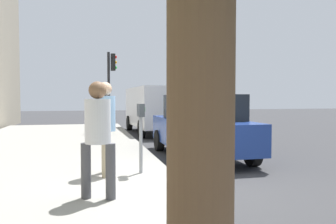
{
  "coord_description": "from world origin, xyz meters",
  "views": [
    {
      "loc": [
        -5.82,
        1.67,
        1.67
      ],
      "look_at": [
        0.5,
        0.15,
        1.4
      ],
      "focal_mm": 34.96,
      "sensor_mm": 36.0,
      "label": 1
    }
  ],
  "objects": [
    {
      "name": "pedestrian_bystander",
      "position": [
        -0.82,
        1.55,
        1.2
      ],
      "size": [
        0.39,
        0.51,
        1.77
      ],
      "rotation": [
        0.0,
        0.0,
        -0.36
      ],
      "color": "#47474C",
      "rests_on": "sidewalk_slab"
    },
    {
      "name": "sidewalk_slab",
      "position": [
        0.0,
        3.0,
        0.07
      ],
      "size": [
        28.0,
        6.0,
        0.15
      ],
      "primitive_type": "cube",
      "color": "gray",
      "rests_on": "ground_plane"
    },
    {
      "name": "parked_van_far",
      "position": [
        9.49,
        -1.35,
        1.26
      ],
      "size": [
        5.26,
        2.25,
        2.18
      ],
      "color": "silver",
      "rests_on": "ground_plane"
    },
    {
      "name": "parking_meter",
      "position": [
        0.73,
        0.66,
        1.17
      ],
      "size": [
        0.36,
        0.12,
        1.41
      ],
      "color": "gray",
      "rests_on": "sidewalk_slab"
    },
    {
      "name": "traffic_signal",
      "position": [
        9.19,
        0.71,
        2.58
      ],
      "size": [
        0.24,
        0.44,
        3.6
      ],
      "color": "black",
      "rests_on": "sidewalk_slab"
    },
    {
      "name": "ground_plane",
      "position": [
        0.0,
        0.0,
        0.0
      ],
      "size": [
        80.0,
        80.0,
        0.0
      ],
      "primitive_type": "plane",
      "color": "#38383A",
      "rests_on": "ground"
    },
    {
      "name": "pedestrian_at_meter",
      "position": [
        0.72,
        1.37,
        1.25
      ],
      "size": [
        0.55,
        0.4,
        1.84
      ],
      "rotation": [
        0.0,
        0.0,
        -1.59
      ],
      "color": "tan",
      "rests_on": "sidewalk_slab"
    },
    {
      "name": "parked_sedan_near",
      "position": [
        2.82,
        -1.35,
        0.89
      ],
      "size": [
        4.41,
        1.98,
        1.77
      ],
      "color": "navy",
      "rests_on": "ground_plane"
    }
  ]
}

